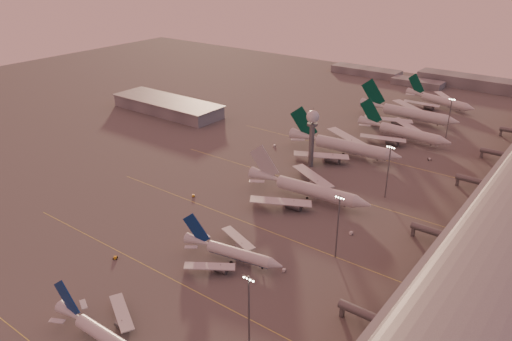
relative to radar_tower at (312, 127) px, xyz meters
The scene contains 23 objects.
ground 121.92m from the radar_tower, 92.39° to the right, with size 700.00×700.00×0.00m, color #4F4C4C.
taxiway_markings 71.83m from the radar_tower, 68.66° to the right, with size 180.00×185.25×0.02m.
hangar 127.68m from the radar_tower, behind, with size 82.00×27.00×8.50m.
radar_tower is the anchor object (origin of this frame).
mast_a 131.38m from the radar_tower, 66.17° to the right, with size 3.60×0.56×25.00m.
mast_b 82.32m from the radar_tower, 52.43° to the right, with size 3.60×0.56×25.00m.
mast_c 46.66m from the radar_tower, 12.53° to the right, with size 3.60×0.56×25.00m.
mast_d 91.11m from the radar_tower, 61.74° to the left, with size 3.60×0.56×25.00m.
distant_horizon 205.86m from the radar_tower, 90.67° to the left, with size 165.00×37.50×9.00m.
narrowbody_near 145.42m from the radar_tower, 82.65° to the right, with size 38.83×31.01×15.17m.
narrowbody_mid 94.00m from the radar_tower, 76.21° to the right, with size 39.58×31.33×15.57m.
widebody_white 40.96m from the radar_tower, 60.80° to the right, with size 59.63×47.62×20.97m.
greentail_a 29.06m from the radar_tower, 73.46° to the left, with size 64.24×51.71×23.33m.
greentail_b 70.37m from the radar_tower, 70.10° to the left, with size 57.70×46.44×20.96m.
greentail_c 100.51m from the radar_tower, 82.70° to the left, with size 66.09×53.39×24.01m.
greentail_d 144.41m from the radar_tower, 82.69° to the left, with size 52.98×42.19×19.76m.
gsv_tug_mid 116.37m from the radar_tower, 96.34° to the right, with size 3.65×3.95×0.97m.
gsv_truck_b 95.08m from the radar_tower, 64.06° to the right, with size 6.16×3.67×2.34m.
gsv_truck_c 68.41m from the radar_tower, 111.17° to the right, with size 5.22×5.63×2.29m.
gsv_catering_b 69.97m from the radar_tower, 45.00° to the right, with size 6.02×3.60×4.61m.
gsv_tug_far 28.89m from the radar_tower, 49.97° to the right, with size 2.47×3.40×0.88m.
gsv_truck_d 38.01m from the radar_tower, 159.05° to the left, with size 3.14×5.57×2.12m.
gsv_tug_hangar 67.05m from the radar_tower, 43.78° to the left, with size 4.22×3.73×1.04m.
Camera 1 is at (123.36, -83.61, 102.79)m, focal length 35.00 mm.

